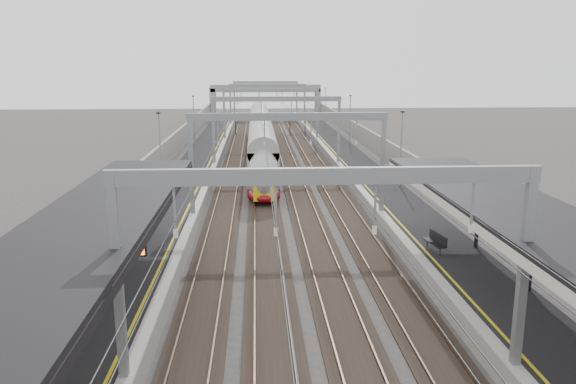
{
  "coord_description": "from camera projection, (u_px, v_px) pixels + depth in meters",
  "views": [
    {
      "loc": [
        -2.07,
        -14.23,
        10.53
      ],
      "look_at": [
        0.0,
        21.77,
        2.43
      ],
      "focal_mm": 35.0,
      "sensor_mm": 36.0,
      "label": 1
    }
  ],
  "objects": [
    {
      "name": "canopy_left",
      "position": [
        68.0,
        243.0,
        17.63
      ],
      "size": [
        4.4,
        30.0,
        4.24
      ],
      "color": "black",
      "rests_on": "platform_left"
    },
    {
      "name": "signal_red_far",
      "position": [
        305.0,
        121.0,
        84.66
      ],
      "size": [
        0.32,
        0.32,
        3.48
      ],
      "color": "black",
      "rests_on": "ground"
    },
    {
      "name": "wall_right",
      "position": [
        379.0,
        151.0,
        60.39
      ],
      "size": [
        0.3,
        120.0,
        3.2
      ],
      "primitive_type": "cube",
      "color": "gray",
      "rests_on": "ground"
    },
    {
      "name": "platform_right",
      "position": [
        350.0,
        161.0,
        60.45
      ],
      "size": [
        4.0,
        120.0,
        1.0
      ],
      "primitive_type": "cube",
      "color": "black",
      "rests_on": "ground"
    },
    {
      "name": "bench",
      "position": [
        436.0,
        240.0,
        29.46
      ],
      "size": [
        0.79,
        1.95,
        0.98
      ],
      "color": "black",
      "rests_on": "platform_right"
    },
    {
      "name": "tracks",
      "position": [
        276.0,
        166.0,
        60.11
      ],
      "size": [
        11.4,
        140.0,
        0.2
      ],
      "color": "black",
      "rests_on": "ground"
    },
    {
      "name": "overhead_line",
      "position": [
        273.0,
        105.0,
        65.21
      ],
      "size": [
        13.0,
        140.0,
        6.6
      ],
      "color": "gray",
      "rests_on": "platform_left"
    },
    {
      "name": "canopy_right",
      "position": [
        563.0,
        235.0,
        18.53
      ],
      "size": [
        4.4,
        30.0,
        4.24
      ],
      "color": "black",
      "rests_on": "platform_right"
    },
    {
      "name": "platform_left",
      "position": [
        200.0,
        163.0,
        59.56
      ],
      "size": [
        4.0,
        120.0,
        1.0
      ],
      "primitive_type": "cube",
      "color": "black",
      "rests_on": "ground"
    },
    {
      "name": "wall_left",
      "position": [
        169.0,
        153.0,
        59.14
      ],
      "size": [
        0.3,
        120.0,
        3.2
      ],
      "primitive_type": "cube",
      "color": "gray",
      "rests_on": "ground"
    },
    {
      "name": "signal_red_near",
      "position": [
        290.0,
        120.0,
        86.19
      ],
      "size": [
        0.32,
        0.32,
        3.48
      ],
      "color": "black",
      "rests_on": "ground"
    },
    {
      "name": "signal_green",
      "position": [
        235.0,
        120.0,
        86.43
      ],
      "size": [
        0.32,
        0.32,
        3.48
      ],
      "color": "black",
      "rests_on": "ground"
    },
    {
      "name": "overbridge",
      "position": [
        266.0,
        93.0,
        112.52
      ],
      "size": [
        22.0,
        2.2,
        6.9
      ],
      "color": "gray",
      "rests_on": "ground"
    },
    {
      "name": "train",
      "position": [
        261.0,
        143.0,
        63.54
      ],
      "size": [
        2.6,
        47.3,
        4.11
      ],
      "color": "maroon",
      "rests_on": "ground"
    }
  ]
}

